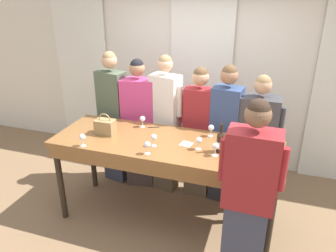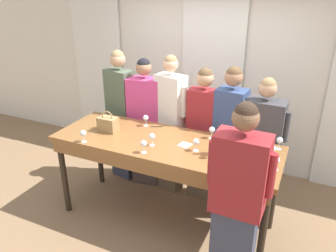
{
  "view_description": "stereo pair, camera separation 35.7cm",
  "coord_description": "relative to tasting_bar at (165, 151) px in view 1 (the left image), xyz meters",
  "views": [
    {
      "loc": [
        1.03,
        -3.02,
        2.62
      ],
      "look_at": [
        0.0,
        0.09,
        1.19
      ],
      "focal_mm": 35.0,
      "sensor_mm": 36.0,
      "label": 1
    },
    {
      "loc": [
        1.37,
        -2.89,
        2.62
      ],
      "look_at": [
        0.0,
        0.09,
        1.19
      ],
      "focal_mm": 35.0,
      "sensor_mm": 36.0,
      "label": 2
    }
  ],
  "objects": [
    {
      "name": "ground_plane",
      "position": [
        0.0,
        0.02,
        -0.94
      ],
      "size": [
        18.0,
        18.0,
        0.0
      ],
      "primitive_type": "plane",
      "color": "#846647"
    },
    {
      "name": "wall_back",
      "position": [
        0.0,
        1.69,
        0.46
      ],
      "size": [
        12.0,
        0.06,
        2.8
      ],
      "color": "silver",
      "rests_on": "ground_plane"
    },
    {
      "name": "curtain_panel_left",
      "position": [
        -1.99,
        1.63,
        0.41
      ],
      "size": [
        0.91,
        0.03,
        2.69
      ],
      "color": "white",
      "rests_on": "ground_plane"
    },
    {
      "name": "curtain_panel_center",
      "position": [
        0.0,
        1.63,
        0.41
      ],
      "size": [
        0.91,
        0.03,
        2.69
      ],
      "color": "white",
      "rests_on": "ground_plane"
    },
    {
      "name": "tasting_bar",
      "position": [
        0.0,
        0.0,
        0.0
      ],
      "size": [
        2.49,
        0.87,
        1.04
      ],
      "color": "brown",
      "rests_on": "ground_plane"
    },
    {
      "name": "wine_bottle",
      "position": [
        0.6,
        -0.02,
        0.21
      ],
      "size": [
        0.08,
        0.08,
        0.31
      ],
      "color": "black",
      "rests_on": "tasting_bar"
    },
    {
      "name": "handbag",
      "position": [
        -0.72,
        0.0,
        0.19
      ],
      "size": [
        0.22,
        0.14,
        0.25
      ],
      "color": "#997A4C",
      "rests_on": "tasting_bar"
    },
    {
      "name": "wine_glass_front_left",
      "position": [
        -0.08,
        -0.11,
        0.2
      ],
      "size": [
        0.07,
        0.07,
        0.14
      ],
      "color": "white",
      "rests_on": "tasting_bar"
    },
    {
      "name": "wine_glass_front_mid",
      "position": [
        0.57,
        -0.12,
        0.2
      ],
      "size": [
        0.07,
        0.07,
        0.14
      ],
      "color": "white",
      "rests_on": "tasting_bar"
    },
    {
      "name": "wine_glass_front_right",
      "position": [
        0.44,
        0.32,
        0.2
      ],
      "size": [
        0.07,
        0.07,
        0.14
      ],
      "color": "white",
      "rests_on": "tasting_bar"
    },
    {
      "name": "wine_glass_center_left",
      "position": [
        1.15,
        0.35,
        0.2
      ],
      "size": [
        0.07,
        0.07,
        0.14
      ],
      "color": "white",
      "rests_on": "tasting_bar"
    },
    {
      "name": "wine_glass_center_mid",
      "position": [
        1.11,
        0.13,
        0.2
      ],
      "size": [
        0.07,
        0.07,
        0.14
      ],
      "color": "white",
      "rests_on": "tasting_bar"
    },
    {
      "name": "wine_glass_center_right",
      "position": [
        -0.79,
        -0.35,
        0.2
      ],
      "size": [
        0.07,
        0.07,
        0.14
      ],
      "color": "white",
      "rests_on": "tasting_bar"
    },
    {
      "name": "wine_glass_back_left",
      "position": [
        1.18,
        -0.09,
        0.2
      ],
      "size": [
        0.07,
        0.07,
        0.14
      ],
      "color": "white",
      "rests_on": "tasting_bar"
    },
    {
      "name": "wine_glass_back_mid",
      "position": [
        -0.08,
        -0.3,
        0.2
      ],
      "size": [
        0.07,
        0.07,
        0.14
      ],
      "color": "white",
      "rests_on": "tasting_bar"
    },
    {
      "name": "wine_glass_back_right",
      "position": [
        -0.39,
        0.32,
        0.2
      ],
      "size": [
        0.07,
        0.07,
        0.14
      ],
      "color": "white",
      "rests_on": "tasting_bar"
    },
    {
      "name": "wine_glass_near_host",
      "position": [
        1.02,
        -0.22,
        0.2
      ],
      "size": [
        0.07,
        0.07,
        0.14
      ],
      "color": "white",
      "rests_on": "tasting_bar"
    },
    {
      "name": "wine_glass_by_bottle",
      "position": [
        0.38,
        -0.04,
        0.2
      ],
      "size": [
        0.07,
        0.07,
        0.14
      ],
      "color": "white",
      "rests_on": "tasting_bar"
    },
    {
      "name": "napkin",
      "position": [
        0.23,
        0.04,
        0.1
      ],
      "size": [
        0.14,
        0.14,
        0.0
      ],
      "color": "white",
      "rests_on": "tasting_bar"
    },
    {
      "name": "pen",
      "position": [
        -0.26,
        0.34,
        0.1
      ],
      "size": [
        0.13,
        0.06,
        0.01
      ],
      "color": "black",
      "rests_on": "tasting_bar"
    },
    {
      "name": "guest_olive_jacket",
      "position": [
        -0.96,
        0.66,
        0.03
      ],
      "size": [
        0.49,
        0.28,
        1.84
      ],
      "color": "#383D51",
      "rests_on": "ground_plane"
    },
    {
      "name": "guest_pink_top",
      "position": [
        -0.59,
        0.66,
        -0.04
      ],
      "size": [
        0.54,
        0.32,
        1.77
      ],
      "color": "#473833",
      "rests_on": "ground_plane"
    },
    {
      "name": "guest_cream_sweater",
      "position": [
        -0.22,
        0.66,
        0.02
      ],
      "size": [
        0.48,
        0.3,
        1.84
      ],
      "color": "brown",
      "rests_on": "ground_plane"
    },
    {
      "name": "guest_striped_shirt",
      "position": [
        0.22,
        0.66,
        -0.03
      ],
      "size": [
        0.48,
        0.23,
        1.73
      ],
      "color": "brown",
      "rests_on": "ground_plane"
    },
    {
      "name": "guest_navy_coat",
      "position": [
        0.55,
        0.66,
        -0.01
      ],
      "size": [
        0.46,
        0.29,
        1.78
      ],
      "color": "#28282D",
      "rests_on": "ground_plane"
    },
    {
      "name": "guest_beige_cap",
      "position": [
        0.93,
        0.66,
        -0.09
      ],
      "size": [
        0.57,
        0.29,
        1.7
      ],
      "color": "#383D51",
      "rests_on": "ground_plane"
    },
    {
      "name": "host_pouring",
      "position": [
        0.95,
        -0.59,
        -0.0
      ],
      "size": [
        0.54,
        0.27,
        1.83
      ],
      "color": "#383D51",
      "rests_on": "ground_plane"
    }
  ]
}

